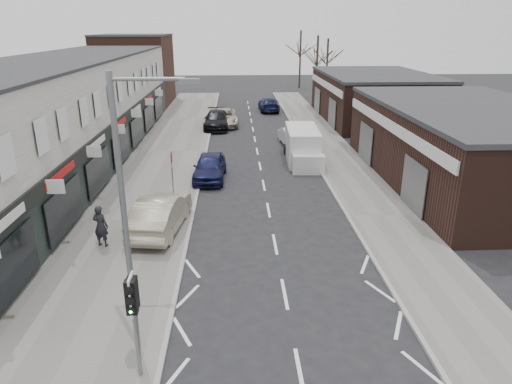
{
  "coord_description": "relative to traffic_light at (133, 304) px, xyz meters",
  "views": [
    {
      "loc": [
        -1.71,
        -12.17,
        9.13
      ],
      "look_at": [
        -0.86,
        5.69,
        2.6
      ],
      "focal_mm": 32.0,
      "sensor_mm": 36.0,
      "label": 1
    }
  ],
  "objects": [
    {
      "name": "ground",
      "position": [
        4.4,
        2.02,
        -2.41
      ],
      "size": [
        160.0,
        160.0,
        0.0
      ],
      "primitive_type": "plane",
      "color": "black",
      "rests_on": "ground"
    },
    {
      "name": "shop_terrace_left",
      "position": [
        -9.1,
        21.52,
        1.14
      ],
      "size": [
        8.0,
        41.0,
        7.1
      ],
      "primitive_type": "cube",
      "color": "silver",
      "rests_on": "ground"
    },
    {
      "name": "parked_car_left_b",
      "position": [
        1.0,
        32.53,
        -1.61
      ],
      "size": [
        2.33,
        5.6,
        1.62
      ],
      "primitive_type": "imported",
      "rotation": [
        0.0,
        0.0,
        -0.01
      ],
      "color": "black",
      "rests_on": "ground"
    },
    {
      "name": "pavement_left",
      "position": [
        -2.35,
        24.02,
        -2.35
      ],
      "size": [
        5.5,
        64.0,
        0.12
      ],
      "primitive_type": "cube",
      "color": "slate",
      "rests_on": "ground"
    },
    {
      "name": "right_unit_near",
      "position": [
        16.9,
        16.02,
        -0.16
      ],
      "size": [
        10.0,
        18.0,
        4.5
      ],
      "primitive_type": "cube",
      "color": "#331C17",
      "rests_on": "ground"
    },
    {
      "name": "parked_car_right_c",
      "position": [
        6.6,
        41.7,
        -1.66
      ],
      "size": [
        2.25,
        5.26,
        1.51
      ],
      "primitive_type": "imported",
      "rotation": [
        0.0,
        0.0,
        3.17
      ],
      "color": "#121639",
      "rests_on": "ground"
    },
    {
      "name": "warning_sign",
      "position": [
        -0.76,
        14.02,
        -0.21
      ],
      "size": [
        0.12,
        0.8,
        2.7
      ],
      "color": "slate",
      "rests_on": "pavement_left"
    },
    {
      "name": "pedestrian",
      "position": [
        -3.13,
        8.0,
        -1.36
      ],
      "size": [
        0.78,
        0.63,
        1.87
      ],
      "primitive_type": "imported",
      "rotation": [
        0.0,
        0.0,
        2.84
      ],
      "color": "black",
      "rests_on": "pavement_left"
    },
    {
      "name": "brick_block_far",
      "position": [
        -9.1,
        47.02,
        1.59
      ],
      "size": [
        8.0,
        10.0,
        8.0
      ],
      "primitive_type": "cube",
      "color": "#43251C",
      "rests_on": "ground"
    },
    {
      "name": "tree_far_c",
      "position": [
        12.9,
        62.02,
        -2.41
      ],
      "size": [
        3.6,
        3.6,
        8.5
      ],
      "primitive_type": null,
      "color": "#382D26",
      "rests_on": "ground"
    },
    {
      "name": "tree_far_b",
      "position": [
        15.9,
        56.02,
        -2.41
      ],
      "size": [
        3.6,
        3.6,
        7.5
      ],
      "primitive_type": null,
      "color": "#382D26",
      "rests_on": "ground"
    },
    {
      "name": "parked_car_left_a",
      "position": [
        1.09,
        17.36,
        -1.61
      ],
      "size": [
        2.11,
        4.8,
        1.61
      ],
      "primitive_type": "imported",
      "rotation": [
        0.0,
        0.0,
        -0.05
      ],
      "color": "#12153B",
      "rests_on": "ground"
    },
    {
      "name": "tree_far_a",
      "position": [
        13.4,
        50.02,
        -2.41
      ],
      "size": [
        3.6,
        3.6,
        8.0
      ],
      "primitive_type": null,
      "color": "#382D26",
      "rests_on": "ground"
    },
    {
      "name": "parked_car_right_b",
      "position": [
        7.9,
        27.29,
        -1.76
      ],
      "size": [
        1.71,
        3.93,
        1.32
      ],
      "primitive_type": "imported",
      "rotation": [
        0.0,
        0.0,
        3.18
      ],
      "color": "black",
      "rests_on": "ground"
    },
    {
      "name": "right_unit_far",
      "position": [
        16.9,
        36.02,
        -0.16
      ],
      "size": [
        10.0,
        16.0,
        4.5
      ],
      "primitive_type": "cube",
      "color": "#331C17",
      "rests_on": "ground"
    },
    {
      "name": "sedan_on_pavement",
      "position": [
        -0.8,
        9.53,
        -1.45
      ],
      "size": [
        2.46,
        5.33,
        1.69
      ],
      "primitive_type": "imported",
      "rotation": [
        0.0,
        0.0,
        3.01
      ],
      "color": "#9E967E",
      "rests_on": "pavement_left"
    },
    {
      "name": "street_lamp",
      "position": [
        -0.13,
        1.22,
        2.2
      ],
      "size": [
        2.23,
        0.22,
        8.0
      ],
      "color": "slate",
      "rests_on": "pavement_left"
    },
    {
      "name": "traffic_light",
      "position": [
        0.0,
        0.0,
        0.0
      ],
      "size": [
        0.28,
        0.6,
        3.1
      ],
      "color": "slate",
      "rests_on": "pavement_left"
    },
    {
      "name": "parked_car_right_a",
      "position": [
        7.25,
        26.14,
        -1.72
      ],
      "size": [
        1.8,
        4.33,
        1.39
      ],
      "primitive_type": "imported",
      "rotation": [
        0.0,
        0.0,
        3.22
      ],
      "color": "silver",
      "rests_on": "ground"
    },
    {
      "name": "white_van",
      "position": [
        7.47,
        21.05,
        -1.3
      ],
      "size": [
        2.37,
        6.14,
        2.36
      ],
      "rotation": [
        0.0,
        0.0,
        -0.05
      ],
      "color": "silver",
      "rests_on": "ground"
    },
    {
      "name": "pavement_right",
      "position": [
        10.15,
        24.02,
        -2.35
      ],
      "size": [
        3.5,
        64.0,
        0.12
      ],
      "primitive_type": "cube",
      "color": "slate",
      "rests_on": "ground"
    },
    {
      "name": "parked_car_left_c",
      "position": [
        1.64,
        33.89,
        -1.62
      ],
      "size": [
        2.95,
        5.84,
        1.58
      ],
      "primitive_type": "imported",
      "rotation": [
        0.0,
        0.0,
        0.06
      ],
      "color": "#C1B19B",
      "rests_on": "ground"
    }
  ]
}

